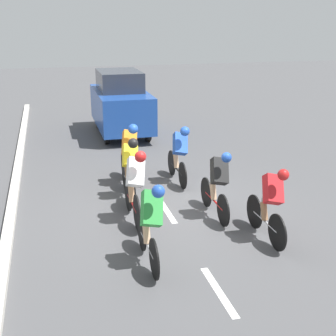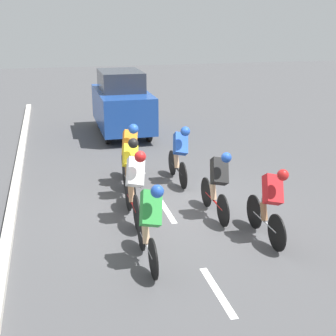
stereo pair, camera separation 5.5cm
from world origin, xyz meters
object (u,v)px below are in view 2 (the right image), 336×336
(cyclist_green, at_px, (150,222))
(cyclist_red, at_px, (270,202))
(cyclist_blue, at_px, (180,152))
(cyclist_white, at_px, (134,184))
(cyclist_yellow, at_px, (130,166))
(cyclist_black, at_px, (218,182))
(support_car, at_px, (122,103))
(cyclist_orange, at_px, (129,152))

(cyclist_green, xyz_separation_m, cyclist_red, (-2.31, -0.36, -0.03))
(cyclist_green, distance_m, cyclist_red, 2.34)
(cyclist_blue, distance_m, cyclist_white, 2.48)
(cyclist_yellow, bearing_deg, cyclist_black, 135.66)
(cyclist_black, bearing_deg, support_car, -84.14)
(cyclist_black, bearing_deg, cyclist_yellow, -44.34)
(cyclist_white, distance_m, cyclist_yellow, 1.30)
(cyclist_orange, relative_size, cyclist_red, 1.02)
(cyclist_black, height_order, cyclist_yellow, cyclist_yellow)
(cyclist_white, distance_m, cyclist_orange, 2.18)
(cyclist_black, bearing_deg, cyclist_blue, -85.17)
(cyclist_green, distance_m, cyclist_orange, 3.98)
(cyclist_black, distance_m, support_car, 7.60)
(cyclist_black, height_order, cyclist_red, cyclist_red)
(cyclist_orange, distance_m, support_car, 5.22)
(cyclist_green, distance_m, support_car, 9.19)
(cyclist_orange, distance_m, cyclist_red, 4.11)
(cyclist_white, xyz_separation_m, support_car, (-0.90, -7.34, 0.28))
(cyclist_green, distance_m, cyclist_yellow, 3.10)
(cyclist_blue, relative_size, cyclist_green, 1.03)
(cyclist_black, distance_m, cyclist_red, 1.34)
(cyclist_yellow, height_order, support_car, support_car)
(cyclist_orange, bearing_deg, cyclist_red, 118.72)
(cyclist_green, relative_size, cyclist_white, 0.96)
(cyclist_yellow, bearing_deg, cyclist_green, 86.23)
(cyclist_blue, relative_size, cyclist_black, 1.01)
(cyclist_green, relative_size, cyclist_red, 1.02)
(cyclist_white, bearing_deg, cyclist_red, 147.33)
(cyclist_blue, height_order, cyclist_yellow, cyclist_blue)
(cyclist_blue, bearing_deg, cyclist_orange, -8.51)
(cyclist_yellow, bearing_deg, cyclist_white, 84.30)
(support_car, bearing_deg, cyclist_black, 95.86)
(cyclist_blue, xyz_separation_m, cyclist_orange, (1.22, -0.18, 0.05))
(cyclist_orange, height_order, cyclist_yellow, cyclist_orange)
(cyclist_white, height_order, support_car, support_car)
(cyclist_orange, bearing_deg, cyclist_black, 120.63)
(cyclist_green, relative_size, cyclist_orange, 1.00)
(cyclist_blue, distance_m, cyclist_orange, 1.24)
(cyclist_white, height_order, cyclist_yellow, cyclist_white)
(cyclist_green, bearing_deg, cyclist_blue, -112.44)
(cyclist_black, relative_size, cyclist_red, 1.03)
(cyclist_blue, bearing_deg, support_car, -83.72)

